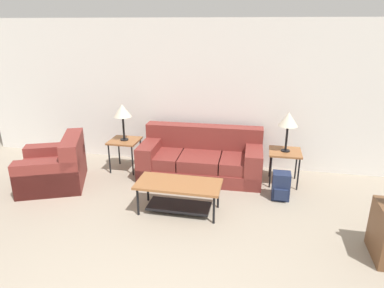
% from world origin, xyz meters
% --- Properties ---
extents(wall_back, '(8.94, 0.06, 2.60)m').
position_xyz_m(wall_back, '(0.00, 4.32, 1.30)').
color(wall_back, white).
rests_on(wall_back, ground_plane).
extents(couch, '(2.07, 0.98, 0.82)m').
position_xyz_m(couch, '(-0.04, 3.73, 0.29)').
color(couch, maroon).
rests_on(couch, ground_plane).
extents(armchair, '(1.28, 1.30, 0.80)m').
position_xyz_m(armchair, '(-2.30, 2.89, 0.28)').
color(armchair, maroon).
rests_on(armchair, ground_plane).
extents(coffee_table, '(1.17, 0.54, 0.44)m').
position_xyz_m(coffee_table, '(-0.13, 2.47, 0.32)').
color(coffee_table, '#935B33').
rests_on(coffee_table, ground_plane).
extents(side_table_left, '(0.51, 0.50, 0.56)m').
position_xyz_m(side_table_left, '(-1.42, 3.70, 0.50)').
color(side_table_left, '#935B33').
rests_on(side_table_left, ground_plane).
extents(side_table_right, '(0.51, 0.50, 0.56)m').
position_xyz_m(side_table_right, '(1.34, 3.70, 0.50)').
color(side_table_right, '#935B33').
rests_on(side_table_right, ground_plane).
extents(table_lamp_left, '(0.31, 0.31, 0.64)m').
position_xyz_m(table_lamp_left, '(-1.42, 3.70, 1.08)').
color(table_lamp_left, black).
rests_on(table_lamp_left, side_table_left).
extents(table_lamp_right, '(0.31, 0.31, 0.64)m').
position_xyz_m(table_lamp_right, '(1.34, 3.70, 1.08)').
color(table_lamp_right, black).
rests_on(table_lamp_right, side_table_right).
extents(backpack, '(0.26, 0.30, 0.42)m').
position_xyz_m(backpack, '(1.28, 3.14, 0.20)').
color(backpack, '#1E2847').
rests_on(backpack, ground_plane).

